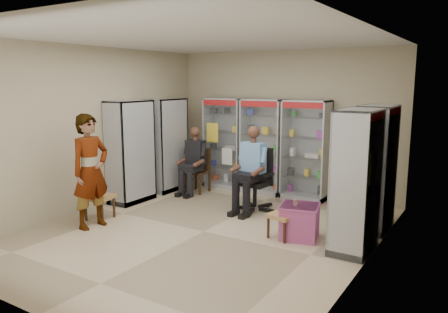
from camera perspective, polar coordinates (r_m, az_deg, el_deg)
The scene contains 18 objects.
floor at distance 7.08m, azimuth -2.63°, elevation -9.75°, with size 6.00×6.00×0.00m, color #C7AF8A.
room_shell at distance 6.68m, azimuth -2.76°, elevation 6.37°, with size 5.02×6.02×3.01m.
cabinet_back_left at distance 9.76m, azimuth 0.19°, elevation 1.77°, with size 0.90×0.50×2.00m, color silver.
cabinet_back_mid at distance 9.30m, azimuth 5.16°, elevation 1.32°, with size 0.90×0.50×2.00m, color #BABCC2.
cabinet_back_right at distance 8.91m, azimuth 10.61°, elevation 0.82°, with size 0.90×0.50×2.00m, color #AEAFB5.
cabinet_right_far at distance 7.37m, azimuth 19.16°, elevation -1.43°, with size 0.50×0.90×2.00m, color silver.
cabinet_right_near at distance 6.33m, azimuth 16.88°, elevation -3.12°, with size 0.50×0.90×2.00m, color #A0A2A7.
cabinet_left_far at distance 9.55m, azimuth -7.53°, elevation 1.51°, with size 0.50×0.90×2.00m, color silver.
cabinet_left_near at distance 8.75m, azimuth -12.12°, elevation 0.60°, with size 0.50×0.90×2.00m, color #ADB0B4.
wooden_chair at distance 9.39m, azimuth -3.47°, elevation -1.86°, with size 0.42×0.42×0.94m, color black.
seated_customer at distance 9.31m, azimuth -3.66°, elevation -0.70°, with size 0.44×0.60×1.34m, color black, non-canonical shape.
office_chair at distance 8.06m, azimuth 4.07°, elevation -3.02°, with size 0.63×0.63×1.16m, color black.
seated_shopkeeper at distance 7.98m, azimuth 3.92°, elevation -1.98°, with size 0.49×0.68×1.48m, color #609CBE, non-canonical shape.
pink_trunk at distance 6.81m, azimuth 9.82°, elevation -8.37°, with size 0.54×0.52×0.52m, color #B94A88.
tea_glass at distance 6.69m, azimuth 9.36°, elevation -5.92°, with size 0.07×0.07×0.10m, color #602808.
woven_stool_a at distance 6.79m, azimuth 7.67°, elevation -8.97°, with size 0.39×0.39×0.39m, color #B17D4B.
woven_stool_b at distance 7.92m, azimuth -15.90°, elevation -6.37°, with size 0.42×0.42×0.42m, color olive.
standing_man at distance 7.38m, azimuth -17.04°, elevation -1.86°, with size 0.68×0.45×1.86m, color gray.
Camera 1 is at (3.81, -5.47, 2.37)m, focal length 35.00 mm.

